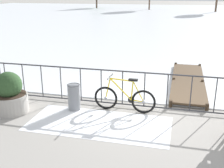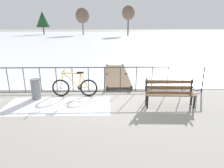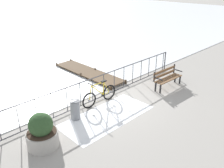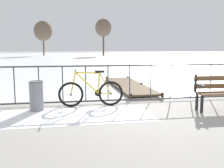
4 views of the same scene
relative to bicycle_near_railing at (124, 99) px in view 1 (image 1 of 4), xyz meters
name	(u,v)px [view 1 (image 1 of 4)]	position (x,y,z in m)	size (l,w,h in m)	color
ground_plane	(144,109)	(0.50, 0.29, -0.37)	(160.00, 160.00, 0.00)	#9E9991
frozen_pond	(176,17)	(0.50, 28.69, -0.35)	(80.00, 56.00, 0.03)	white
snow_patch	(99,124)	(-0.46, -0.91, -0.36)	(3.53, 1.61, 0.01)	white
railing_fence	(144,90)	(0.50, 0.29, 0.19)	(9.06, 0.06, 1.07)	#38383D
bicycle_near_railing	(124,99)	(0.00, 0.00, 0.00)	(1.71, 0.52, 0.97)	black
planter_with_shrub	(10,95)	(-3.00, -0.78, 0.12)	(0.94, 0.94, 1.13)	#ADA8A0
trash_bin	(74,97)	(-1.37, -0.22, 0.00)	(0.35, 0.35, 0.73)	gray
wooden_dock	(188,81)	(1.71, 2.81, -0.25)	(1.10, 4.55, 0.20)	brown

